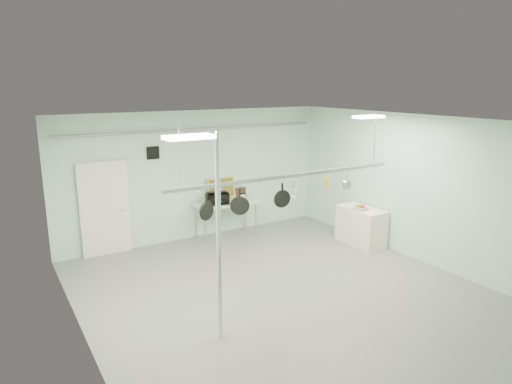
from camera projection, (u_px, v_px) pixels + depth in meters
floor at (288, 296)px, 8.43m from camera, size 8.00×8.00×0.00m
ceiling at (291, 123)px, 7.68m from camera, size 7.00×8.00×0.02m
back_wall at (197, 175)px, 11.37m from camera, size 7.00×0.02×3.20m
right_wall at (422, 190)px, 9.82m from camera, size 0.02×8.00×3.20m
door at (105, 210)px, 10.30m from camera, size 1.10×0.10×2.20m
wall_vent at (153, 153)px, 10.65m from camera, size 0.30×0.04×0.30m
conduit_pipe at (197, 129)px, 11.03m from camera, size 6.60×0.07×0.07m
chrome_pole at (219, 240)px, 6.70m from camera, size 0.08×0.08×3.20m
prep_table at (226, 205)px, 11.53m from camera, size 1.60×0.70×0.91m
side_cabinet at (361, 226)px, 11.08m from camera, size 0.60×1.20×0.90m
pot_rack at (289, 174)px, 8.26m from camera, size 4.80×0.06×1.00m
light_panel_left at (189, 137)px, 5.92m from camera, size 0.65×0.30×0.05m
light_panel_right at (369, 117)px, 9.40m from camera, size 0.65×0.30×0.05m
microwave at (218, 198)px, 11.31m from camera, size 0.58×0.46×0.29m
coffee_canister at (242, 198)px, 11.57m from camera, size 0.17×0.17×0.19m
painting_large at (221, 189)px, 11.71m from camera, size 0.78×0.14×0.58m
painting_small at (241, 192)px, 12.04m from camera, size 0.31×0.10×0.25m
fruit_bowl at (361, 208)px, 10.85m from camera, size 0.41×0.41×0.09m
skillet_left at (206, 207)px, 7.50m from camera, size 0.33×0.19×0.45m
skillet_mid at (240, 202)px, 7.82m from camera, size 0.31×0.23×0.47m
skillet_right at (282, 195)px, 8.27m from camera, size 0.33×0.11×0.44m
whisk at (294, 190)px, 8.38m from camera, size 0.20×0.20×0.34m
grater at (326, 183)px, 8.76m from camera, size 0.09×0.02×0.22m
saucepan at (347, 182)px, 9.04m from camera, size 0.19×0.12×0.31m
fruit_cluster at (361, 206)px, 10.84m from camera, size 0.24×0.24×0.09m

